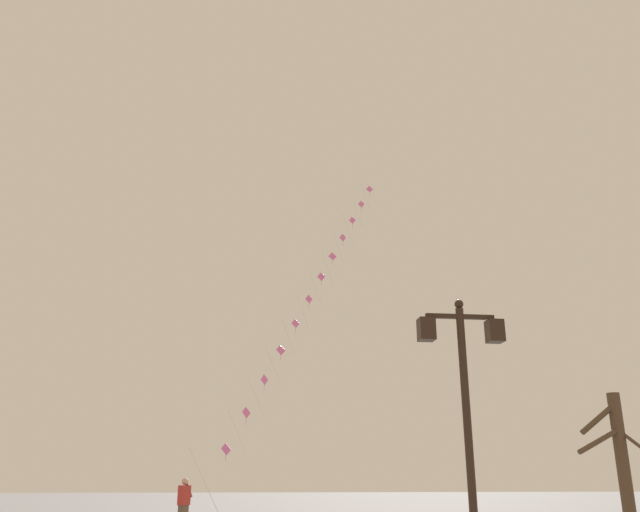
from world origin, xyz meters
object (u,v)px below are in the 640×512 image
at_px(kite_flyer, 184,504).
at_px(twin_lantern_lamp_post, 464,380).
at_px(kite_train, 309,300).
at_px(bare_tree, 621,467).

bearing_deg(kite_flyer, twin_lantern_lamp_post, -122.42).
bearing_deg(kite_train, kite_flyer, -122.00).
xyz_separation_m(twin_lantern_lamp_post, bare_tree, (4.47, 3.05, -1.38)).
bearing_deg(kite_train, bare_tree, -72.46).
relative_size(twin_lantern_lamp_post, kite_flyer, 2.76).
distance_m(twin_lantern_lamp_post, bare_tree, 5.59).
bearing_deg(kite_flyer, bare_tree, -98.67).
height_order(twin_lantern_lamp_post, bare_tree, twin_lantern_lamp_post).
xyz_separation_m(kite_flyer, bare_tree, (9.97, -8.75, 0.99)).
relative_size(kite_flyer, bare_tree, 0.49).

